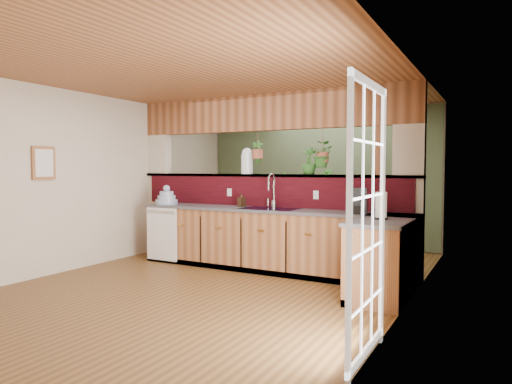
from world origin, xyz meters
The scene contains 27 objects.
ground centered at (0.00, 0.00, 0.00)m, with size 4.60×7.00×0.01m, color brown.
ceiling centered at (0.00, 0.00, 2.60)m, with size 4.60×7.00×0.01m, color brown.
wall_back centered at (0.00, 3.50, 1.30)m, with size 4.60×0.02×2.60m, color beige.
wall_left centered at (-2.30, 0.00, 1.30)m, with size 0.02×7.00×2.60m, color beige.
wall_right centered at (2.30, 0.00, 1.30)m, with size 0.02×7.00×2.60m, color beige.
pass_through_partition centered at (0.03, 1.35, 1.19)m, with size 4.60×0.21×2.60m.
pass_through_ledge centered at (0.00, 1.35, 1.37)m, with size 4.60×0.21×0.04m, color brown.
header_beam centered at (0.00, 1.35, 2.33)m, with size 4.60×0.15×0.55m, color brown.
sage_backwall centered at (0.00, 3.48, 1.30)m, with size 4.55×0.02×2.55m, color #4F6343.
countertop centered at (0.84, 0.87, 0.45)m, with size 4.14×1.52×0.90m.
dishwasher centered at (-1.48, 0.66, 0.46)m, with size 0.58×0.03×0.82m.
navy_sink centered at (0.25, 0.98, 0.82)m, with size 0.82×0.50×0.18m.
french_door centered at (2.27, -1.30, 1.05)m, with size 0.06×1.02×2.16m, color white.
framed_print centered at (-2.27, -0.80, 1.55)m, with size 0.04×0.35×0.45m.
faucet centered at (0.22, 1.13, 1.17)m, with size 0.22×0.22×0.51m.
dish_stack centered at (-1.57, 0.90, 1.00)m, with size 0.35×0.35×0.31m.
soap_dispenser centered at (-0.27, 1.06, 1.00)m, with size 0.09×0.10×0.21m, color #392514.
coffee_maker centered at (1.58, 0.91, 1.05)m, with size 0.17×0.29×0.33m.
paper_towel centered at (1.98, 0.38, 1.05)m, with size 0.16×0.16×0.33m.
glass_jar centered at (-0.34, 1.35, 1.59)m, with size 0.18×0.18×0.41m.
ledge_plant_right centered at (0.70, 1.35, 1.58)m, with size 0.22×0.22×0.39m, color #295C1F.
hanging_plant_a centered at (-0.15, 1.35, 1.85)m, with size 0.22×0.18×0.47m.
hanging_plant_b centered at (0.91, 1.35, 1.84)m, with size 0.35×0.31×0.49m.
shelving_console centered at (-0.14, 3.25, 0.50)m, with size 1.51×0.40×1.01m, color black.
shelf_plant_a centered at (-0.60, 3.25, 1.20)m, with size 0.21×0.14×0.40m, color #295C1F.
shelf_plant_b centered at (0.28, 3.25, 1.24)m, with size 0.26×0.26×0.47m, color #295C1F.
floor_plant centered at (1.24, 2.15, 0.39)m, with size 0.70×0.60×0.77m, color #295C1F.
Camera 1 is at (3.21, -4.83, 1.48)m, focal length 32.00 mm.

